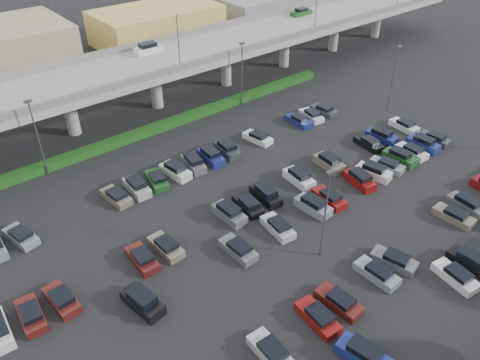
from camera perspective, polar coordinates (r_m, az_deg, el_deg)
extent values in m
plane|color=black|center=(52.95, 3.33, -4.43)|extent=(280.00, 280.00, 0.00)
cube|color=gray|center=(72.79, -13.98, 12.73)|extent=(150.00, 13.00, 1.10)
cube|color=slate|center=(67.17, -11.60, 12.15)|extent=(150.00, 0.50, 1.00)
cube|color=slate|center=(77.82, -16.28, 14.65)|extent=(150.00, 0.50, 1.00)
cylinder|color=gray|center=(71.36, -19.95, 7.72)|extent=(1.80, 1.80, 6.70)
cube|color=slate|center=(70.08, -20.46, 10.00)|extent=(2.60, 9.75, 0.50)
cylinder|color=gray|center=(76.33, -10.21, 11.07)|extent=(1.80, 1.80, 6.70)
cube|color=slate|center=(75.14, -10.46, 13.26)|extent=(2.60, 9.75, 0.50)
cylinder|color=gray|center=(83.38, -1.72, 13.68)|extent=(1.80, 1.80, 6.70)
cube|color=slate|center=(82.29, -1.75, 15.72)|extent=(2.60, 9.75, 0.50)
cylinder|color=gray|center=(92.03, 5.46, 15.62)|extent=(1.80, 1.80, 6.70)
cube|color=slate|center=(91.05, 5.57, 17.49)|extent=(2.60, 9.75, 0.50)
cylinder|color=gray|center=(101.88, 11.41, 17.03)|extent=(1.80, 1.80, 6.70)
cube|color=slate|center=(100.99, 11.63, 18.72)|extent=(2.60, 9.75, 0.50)
cylinder|color=gray|center=(112.61, 16.34, 18.05)|extent=(1.80, 1.80, 6.70)
cube|color=slate|center=(111.81, 16.62, 19.58)|extent=(2.60, 9.75, 0.50)
cube|color=white|center=(77.44, -11.11, 15.29)|extent=(4.40, 1.82, 1.05)
cube|color=black|center=(77.18, -11.18, 15.86)|extent=(2.60, 1.60, 0.65)
cube|color=#1C4F1F|center=(97.39, 7.49, 19.57)|extent=(4.40, 1.82, 0.82)
cube|color=black|center=(97.23, 7.52, 19.93)|extent=(2.30, 1.60, 0.50)
cylinder|color=#47474C|center=(68.84, -7.52, 16.23)|extent=(0.14, 0.14, 8.00)
cylinder|color=#47474C|center=(86.25, 9.26, 19.90)|extent=(0.14, 0.14, 8.00)
cube|color=#143910|center=(69.85, -10.56, 6.12)|extent=(66.00, 1.60, 1.10)
cube|color=navy|center=(41.19, 14.85, -20.05)|extent=(2.59, 4.66, 1.05)
cube|color=black|center=(40.54, 15.03, -19.38)|extent=(2.05, 2.85, 0.65)
cube|color=white|center=(49.97, 24.76, -10.66)|extent=(2.48, 4.63, 0.82)
cube|color=black|center=(49.51, 25.14, -10.26)|extent=(1.94, 2.52, 0.50)
cube|color=black|center=(51.90, 26.29, -9.05)|extent=(1.86, 4.42, 1.05)
cube|color=black|center=(51.38, 26.53, -8.38)|extent=(1.63, 2.61, 0.65)
cube|color=#A5A5A9|center=(40.38, 3.77, -20.27)|extent=(2.09, 4.51, 0.82)
cube|color=black|center=(39.78, 4.01, -19.93)|extent=(1.74, 2.40, 0.50)
cube|color=maroon|center=(42.92, 9.43, -16.24)|extent=(2.25, 4.56, 0.82)
cube|color=black|center=(42.36, 9.72, -15.86)|extent=(1.82, 2.45, 0.50)
cube|color=#4E1715|center=(44.39, 11.93, -14.36)|extent=(2.06, 4.49, 0.82)
cube|color=black|center=(43.84, 12.23, -13.96)|extent=(1.73, 2.39, 0.50)
cube|color=slate|center=(47.67, 16.31, -10.91)|extent=(1.93, 4.45, 0.82)
cube|color=black|center=(47.16, 16.63, -10.49)|extent=(1.66, 2.34, 0.50)
cube|color=#55565C|center=(49.46, 18.25, -9.34)|extent=(2.78, 4.70, 0.82)
cube|color=black|center=(48.97, 18.56, -8.92)|extent=(2.09, 2.61, 0.50)
cube|color=#6B6153|center=(57.38, 24.58, -4.05)|extent=(2.00, 4.47, 0.82)
cube|color=black|center=(56.96, 24.90, -3.64)|extent=(1.70, 2.36, 0.50)
cube|color=#55565C|center=(59.45, 25.90, -2.85)|extent=(2.26, 4.56, 1.05)
cube|color=black|center=(59.00, 26.10, -2.22)|extent=(1.86, 2.75, 0.65)
cube|color=black|center=(44.16, -11.77, -14.43)|extent=(2.47, 4.62, 1.05)
cube|color=black|center=(43.56, -11.90, -13.72)|extent=(1.98, 2.81, 0.65)
cube|color=#55565C|center=(48.17, -0.24, -8.50)|extent=(1.92, 4.44, 0.82)
cube|color=black|center=(47.62, -0.08, -8.08)|extent=(1.66, 2.34, 0.50)
cube|color=#A5A5A9|center=(50.91, 4.61, -5.79)|extent=(2.41, 4.61, 0.82)
cube|color=black|center=(50.40, 4.79, -5.36)|extent=(1.90, 2.50, 0.50)
cube|color=slate|center=(54.01, 8.89, -3.24)|extent=(2.13, 4.52, 1.05)
cube|color=black|center=(53.51, 8.96, -2.55)|extent=(1.78, 2.71, 0.65)
cube|color=maroon|center=(55.80, 10.81, -2.21)|extent=(2.29, 4.57, 0.82)
cube|color=black|center=(55.33, 11.04, -1.79)|extent=(1.84, 2.46, 0.50)
cube|color=maroon|center=(59.40, 14.35, -0.07)|extent=(2.65, 4.67, 1.05)
cube|color=black|center=(58.95, 14.46, 0.58)|extent=(2.08, 2.86, 0.65)
cube|color=white|center=(61.34, 15.95, 0.86)|extent=(2.68, 4.68, 1.05)
cube|color=black|center=(60.91, 16.07, 1.50)|extent=(2.10, 2.87, 0.65)
cube|color=slate|center=(63.40, 17.43, 1.65)|extent=(2.70, 4.68, 0.82)
cube|color=black|center=(62.99, 17.67, 2.05)|extent=(2.05, 2.58, 0.50)
cube|color=#1C4F1F|center=(65.40, 18.86, 2.55)|extent=(2.00, 4.47, 1.05)
cube|color=black|center=(64.99, 18.99, 3.16)|extent=(1.71, 2.66, 0.65)
cube|color=white|center=(67.56, 20.16, 3.23)|extent=(2.07, 4.50, 0.82)
cube|color=black|center=(67.17, 20.41, 3.62)|extent=(1.73, 2.39, 0.50)
cube|color=navy|center=(69.65, 21.43, 4.03)|extent=(1.94, 4.45, 1.05)
cube|color=black|center=(69.27, 21.57, 4.61)|extent=(1.68, 2.64, 0.65)
cube|color=#2E353C|center=(71.89, 22.58, 4.63)|extent=(1.98, 4.46, 0.82)
cube|color=black|center=(71.53, 22.82, 4.99)|extent=(1.69, 2.36, 0.50)
cube|color=#4E1715|center=(46.29, -24.11, -14.85)|extent=(2.15, 4.53, 0.82)
cube|color=black|center=(45.70, -24.22, -14.49)|extent=(1.77, 2.42, 0.50)
cube|color=#4E1715|center=(46.53, -20.91, -13.51)|extent=(2.13, 4.52, 0.82)
cube|color=black|center=(45.95, -20.98, -13.14)|extent=(1.76, 2.41, 0.50)
cube|color=#4E1715|center=(48.20, -11.83, -9.42)|extent=(2.02, 4.48, 0.82)
cube|color=black|center=(47.64, -11.80, -9.01)|extent=(1.70, 2.37, 0.50)
cube|color=#6B6153|center=(49.06, -9.02, -8.08)|extent=(2.03, 4.48, 0.82)
cube|color=black|center=(48.50, -8.97, -7.66)|extent=(1.71, 2.37, 0.50)
cube|color=#55565C|center=(52.33, -1.34, -4.18)|extent=(1.94, 4.45, 1.05)
cube|color=black|center=(51.82, -1.36, -3.48)|extent=(1.67, 2.64, 0.65)
cube|color=black|center=(53.76, 0.97, -3.11)|extent=(2.41, 4.61, 0.82)
cube|color=black|center=(53.25, 1.11, -2.68)|extent=(1.91, 2.50, 0.50)
cube|color=black|center=(55.14, 3.16, -1.90)|extent=(2.28, 4.57, 1.05)
cube|color=black|center=(54.66, 3.19, -1.21)|extent=(1.87, 2.76, 0.65)
cube|color=white|center=(58.34, 7.19, 0.16)|extent=(2.27, 4.57, 1.05)
cube|color=black|center=(57.88, 7.25, 0.82)|extent=(1.87, 2.75, 0.65)
cube|color=#6B6153|center=(61.86, 10.78, 1.99)|extent=(2.23, 4.55, 1.05)
cube|color=black|center=(61.42, 10.86, 2.63)|extent=(1.84, 2.74, 0.65)
cube|color=black|center=(67.69, 15.43, 4.26)|extent=(2.38, 4.60, 0.82)
cube|color=black|center=(67.29, 15.64, 4.66)|extent=(1.89, 2.49, 0.50)
cube|color=navy|center=(69.67, 16.83, 5.04)|extent=(2.14, 4.52, 1.05)
cube|color=black|center=(69.29, 16.94, 5.63)|extent=(1.79, 2.71, 0.65)
cube|color=white|center=(73.93, 19.35, 6.22)|extent=(2.19, 4.54, 0.82)
cube|color=black|center=(73.57, 19.57, 6.59)|extent=(1.79, 2.43, 0.50)
cube|color=slate|center=(54.73, -25.12, -6.29)|extent=(2.73, 4.69, 0.82)
cube|color=black|center=(54.20, -25.22, -5.89)|extent=(2.06, 2.59, 0.50)
cube|color=#6B6153|center=(56.89, -14.85, -2.03)|extent=(2.27, 4.57, 0.82)
cube|color=black|center=(56.38, -14.85, -1.61)|extent=(1.83, 2.45, 0.50)
cube|color=#A5A5A9|center=(57.68, -12.45, -0.92)|extent=(2.02, 4.48, 1.05)
cube|color=black|center=(57.22, -12.55, -0.26)|extent=(1.72, 2.67, 0.65)
cube|color=#1C4F1F|center=(58.72, -10.11, -0.03)|extent=(2.72, 4.69, 0.82)
cube|color=black|center=(58.22, -10.07, 0.39)|extent=(2.06, 2.59, 0.50)
cube|color=white|center=(59.74, -7.87, 1.02)|extent=(2.40, 4.61, 1.05)
cube|color=black|center=(59.29, -7.93, 1.67)|extent=(1.94, 2.79, 0.65)
cube|color=#55565C|center=(60.93, -5.70, 1.93)|extent=(2.52, 4.64, 1.05)
cube|color=black|center=(60.49, -5.74, 2.58)|extent=(2.01, 2.83, 0.65)
cube|color=navy|center=(62.22, -3.61, 2.81)|extent=(2.11, 4.51, 1.05)
cube|color=black|center=(61.79, -3.64, 3.45)|extent=(1.77, 2.70, 0.65)
cube|color=#2E353C|center=(63.60, -1.61, 3.64)|extent=(2.28, 4.57, 1.05)
cube|color=black|center=(63.18, -1.62, 4.28)|extent=(1.87, 2.75, 0.65)
cube|color=white|center=(66.67, 2.14, 5.11)|extent=(2.45, 4.62, 0.82)
cube|color=black|center=(66.23, 2.27, 5.51)|extent=(1.92, 2.51, 0.50)
cube|color=navy|center=(71.75, 7.16, 7.14)|extent=(1.94, 4.45, 0.82)
cube|color=black|center=(71.34, 7.31, 7.53)|extent=(1.66, 2.34, 0.50)
cube|color=white|center=(73.57, 8.69, 7.74)|extent=(2.66, 4.67, 0.82)
cube|color=black|center=(73.17, 8.84, 8.12)|extent=(2.03, 2.57, 0.50)
cube|color=#2E353C|center=(75.45, 10.14, 8.31)|extent=(1.99, 4.47, 0.82)
cube|color=black|center=(75.06, 10.30, 8.68)|extent=(1.69, 2.36, 0.50)
cylinder|color=#47474C|center=(77.36, 18.13, 11.55)|extent=(0.18, 0.18, 10.00)
cube|color=#47474C|center=(75.61, 18.85, 15.11)|extent=(0.90, 0.38, 0.30)
cylinder|color=#47474C|center=(62.06, -23.33, 4.50)|extent=(0.18, 0.18, 10.00)
cube|color=#47474C|center=(59.86, -24.46, 8.73)|extent=(0.90, 0.38, 0.30)
cylinder|color=#47474C|center=(75.21, 0.24, 12.62)|extent=(0.18, 0.18, 10.00)
cube|color=#47474C|center=(73.41, 0.25, 16.34)|extent=(0.90, 0.38, 0.30)
cylinder|color=#47474C|center=(45.62, 10.29, -4.45)|extent=(0.18, 0.18, 10.00)
cube|color=#47474C|center=(42.60, 11.00, 0.92)|extent=(0.90, 0.38, 0.30)
cube|color=tan|center=(107.13, -10.06, 18.13)|extent=(26.00, 15.00, 7.00)
cube|color=gray|center=(121.44, 2.60, 20.31)|extent=(22.00, 14.00, 6.00)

